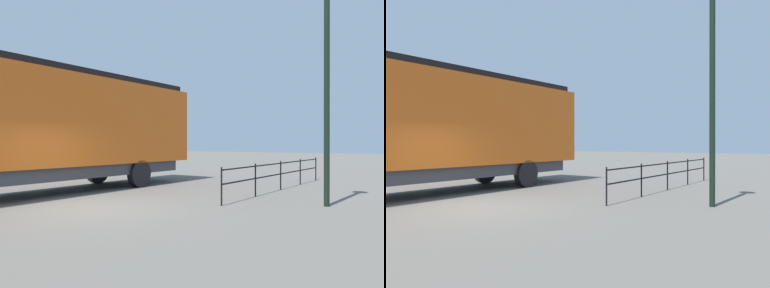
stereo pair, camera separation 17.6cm
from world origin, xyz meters
TOP-DOWN VIEW (x-y plane):
  - ground_plane at (0.00, 0.00)m, footprint 120.00×120.00m
  - locomotive at (-3.50, -0.57)m, footprint 2.84×17.38m
  - lamp_post at (5.31, 4.04)m, footprint 0.54×0.54m
  - platform_fence at (2.82, 6.87)m, footprint 0.05×8.99m

SIDE VIEW (x-z plane):
  - ground_plane at x=0.00m, z-range 0.00..0.00m
  - platform_fence at x=2.82m, z-range 0.18..1.29m
  - locomotive at x=-3.50m, z-range 0.25..4.68m
  - lamp_post at x=5.31m, z-range 1.45..8.25m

